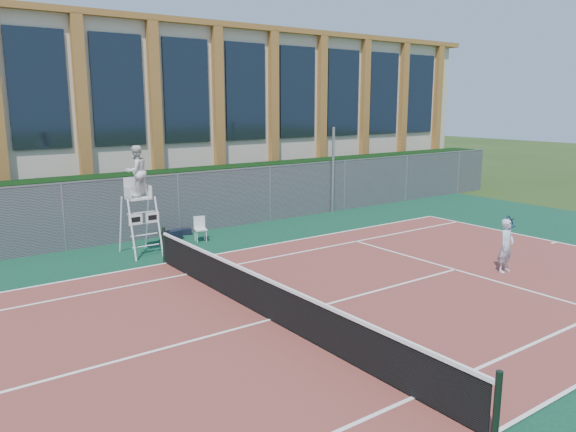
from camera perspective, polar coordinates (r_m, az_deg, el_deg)
ground at (r=12.57m, az=-1.80°, el=-10.60°), size 120.00×120.00×0.00m
apron at (r=13.35m, az=-4.25°, el=-9.25°), size 36.00×20.00×0.01m
tennis_court at (r=12.57m, az=-1.80°, el=-10.52°), size 23.77×10.97×0.02m
tennis_net at (r=12.38m, az=-1.82°, el=-8.30°), size 0.10×11.30×1.10m
fence at (r=19.90m, az=-16.26°, el=0.51°), size 40.00×0.06×2.20m
hedge at (r=21.02m, az=-17.39°, el=1.01°), size 40.00×1.40×2.20m
building at (r=28.36m, az=-23.07°, el=9.40°), size 45.00×10.60×8.22m
steel_pole at (r=24.36m, az=4.59°, el=4.65°), size 0.12×0.12×3.70m
umpire_chair at (r=17.99m, az=-15.14°, el=4.09°), size 0.97×1.49×3.47m
plastic_chair at (r=19.61m, az=-8.93°, el=-1.08°), size 0.49×0.49×0.85m
sports_bag_near at (r=19.96m, az=-11.78°, el=-1.96°), size 0.80×0.42×0.32m
sports_bag_far at (r=20.69m, az=-10.55°, el=-1.59°), size 0.60×0.42×0.22m
tennis_player at (r=16.87m, az=21.30°, el=-2.80°), size 0.88×0.62×1.54m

